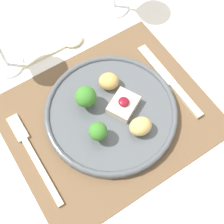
{
  "coord_description": "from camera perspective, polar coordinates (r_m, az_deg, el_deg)",
  "views": [
    {
      "loc": [
        -0.14,
        -0.24,
        1.36
      ],
      "look_at": [
        0.01,
        -0.0,
        0.78
      ],
      "focal_mm": 50.0,
      "sensor_mm": 36.0,
      "label": 1
    }
  ],
  "objects": [
    {
      "name": "fork",
      "position": [
        0.65,
        -14.58,
        -7.01
      ],
      "size": [
        0.02,
        0.22,
        0.01
      ],
      "rotation": [
        0.0,
        0.0,
        -0.02
      ],
      "color": "beige",
      "rests_on": "placemat"
    },
    {
      "name": "placemat",
      "position": [
        0.66,
        -0.64,
        -0.79
      ],
      "size": [
        0.42,
        0.35,
        0.0
      ],
      "primitive_type": "cube",
      "color": "brown",
      "rests_on": "dining_table"
    },
    {
      "name": "ground_plane",
      "position": [
        1.39,
        -0.31,
        -14.0
      ],
      "size": [
        8.0,
        8.0,
        0.0
      ],
      "primitive_type": "plane",
      "color": "gray"
    },
    {
      "name": "knife",
      "position": [
        0.71,
        11.13,
        4.94
      ],
      "size": [
        0.02,
        0.22,
        0.01
      ],
      "rotation": [
        0.0,
        0.0,
        -0.03
      ],
      "color": "beige",
      "rests_on": "placemat"
    },
    {
      "name": "spoon",
      "position": [
        0.76,
        -8.97,
        11.87
      ],
      "size": [
        0.2,
        0.04,
        0.01
      ],
      "rotation": [
        0.0,
        0.0,
        0.04
      ],
      "color": "beige",
      "rests_on": "dining_table"
    },
    {
      "name": "dining_table",
      "position": [
        0.75,
        -0.57,
        -3.79
      ],
      "size": [
        1.5,
        0.91,
        0.76
      ],
      "color": "white",
      "rests_on": "ground_plane"
    },
    {
      "name": "dinner_plate",
      "position": [
        0.65,
        -0.05,
        -0.15
      ],
      "size": [
        0.28,
        0.28,
        0.07
      ],
      "color": "#4C5156",
      "rests_on": "placemat"
    }
  ]
}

